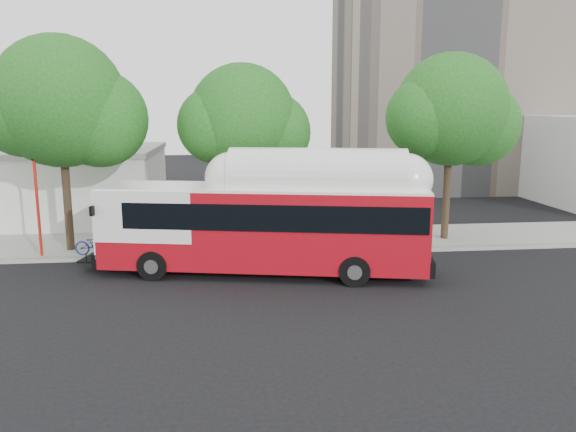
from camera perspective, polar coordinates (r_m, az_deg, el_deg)
name	(u,v)px	position (r m, az deg, el deg)	size (l,w,h in m)	color
ground	(276,282)	(21.66, -1.28, -6.70)	(120.00, 120.00, 0.00)	black
sidewalk	(264,241)	(27.89, -2.45, -2.52)	(60.00, 5.00, 0.15)	gray
curb_strip	(268,254)	(25.38, -2.05, -3.88)	(60.00, 0.30, 0.15)	gray
red_curb_segment	(201,256)	(25.34, -8.85, -4.02)	(10.00, 0.32, 0.16)	#A11116
street_tree_left	(72,107)	(26.98, -21.12, 10.31)	(6.67, 5.80, 9.74)	#2D2116
street_tree_mid	(251,122)	(26.66, -3.78, 9.50)	(5.75, 5.00, 8.62)	#2D2116
street_tree_right	(459,114)	(28.71, 16.98, 9.86)	(6.21, 5.40, 9.18)	#2D2116
low_commercial_bldg	(20,183)	(36.93, -25.59, 3.01)	(16.20, 10.20, 4.25)	silver
transit_bus	(266,228)	(22.24, -2.28, -1.18)	(13.93, 5.32, 4.06)	#A50B16
signal_pole	(38,206)	(26.62, -24.08, 0.93)	(0.13, 0.44, 4.63)	red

